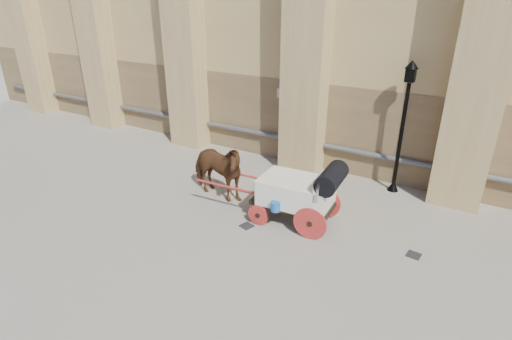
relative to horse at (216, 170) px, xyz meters
The scene contains 6 objects.
ground 2.46m from the horse, ahead, with size 90.00×90.00×0.00m, color gray.
horse is the anchor object (origin of this frame).
carriage 2.81m from the horse, ahead, with size 4.14×1.53×1.79m.
street_lamp 5.70m from the horse, 35.56° to the left, with size 0.38×0.38×4.04m.
drain_grate_near 2.12m from the horse, 29.82° to the right, with size 0.32×0.32×0.01m, color black.
drain_grate_far 5.86m from the horse, ahead, with size 0.32×0.32×0.01m, color black.
Camera 1 is at (4.32, -8.46, 5.76)m, focal length 28.00 mm.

